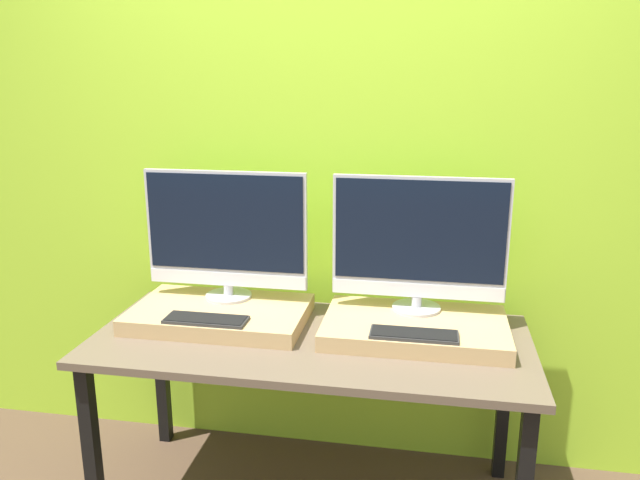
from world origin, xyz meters
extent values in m
cube|color=#9ED12D|center=(0.00, 0.81, 1.30)|extent=(8.00, 0.04, 2.60)
cube|color=brown|center=(0.00, 0.37, 0.70)|extent=(1.65, 0.74, 0.03)
cube|color=black|center=(-0.76, 0.06, 0.34)|extent=(0.05, 0.05, 0.69)
cube|color=black|center=(-0.76, 0.68, 0.34)|extent=(0.05, 0.05, 0.69)
cube|color=black|center=(0.76, 0.68, 0.34)|extent=(0.05, 0.05, 0.69)
cube|color=tan|center=(-0.39, 0.45, 0.75)|extent=(0.69, 0.44, 0.06)
cylinder|color=#B2B2B7|center=(-0.39, 0.57, 0.79)|extent=(0.19, 0.19, 0.01)
cylinder|color=#B2B2B7|center=(-0.39, 0.57, 0.81)|extent=(0.04, 0.04, 0.04)
cube|color=#B2B2B7|center=(-0.39, 0.57, 1.07)|extent=(0.67, 0.02, 0.48)
cube|color=black|center=(-0.39, 0.56, 1.10)|extent=(0.65, 0.00, 0.39)
cube|color=silver|center=(-0.39, 0.56, 0.87)|extent=(0.66, 0.00, 0.06)
cube|color=#2D2D2D|center=(-0.39, 0.30, 0.79)|extent=(0.31, 0.11, 0.01)
cube|color=black|center=(-0.39, 0.30, 0.80)|extent=(0.30, 0.10, 0.00)
cube|color=tan|center=(0.39, 0.45, 0.75)|extent=(0.69, 0.44, 0.06)
cylinder|color=#B2B2B7|center=(0.39, 0.57, 0.79)|extent=(0.19, 0.19, 0.01)
cylinder|color=#B2B2B7|center=(0.39, 0.57, 0.81)|extent=(0.04, 0.04, 0.04)
cube|color=#B2B2B7|center=(0.39, 0.57, 1.07)|extent=(0.67, 0.02, 0.48)
cube|color=black|center=(0.39, 0.56, 1.10)|extent=(0.65, 0.00, 0.39)
cube|color=silver|center=(0.39, 0.56, 0.87)|extent=(0.66, 0.00, 0.06)
cube|color=#2D2D2D|center=(0.39, 0.30, 0.79)|extent=(0.31, 0.11, 0.01)
cube|color=black|center=(0.39, 0.30, 0.80)|extent=(0.30, 0.10, 0.00)
camera|label=1|loc=(0.43, -1.78, 1.68)|focal=35.00mm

